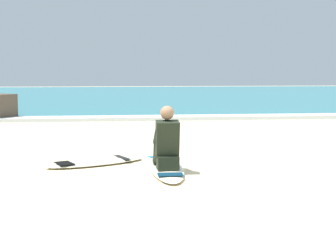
# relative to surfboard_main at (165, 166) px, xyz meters

# --- Properties ---
(ground_plane) EXTENTS (80.00, 80.00, 0.00)m
(ground_plane) POSITION_rel_surfboard_main_xyz_m (0.35, -0.53, -0.04)
(ground_plane) COLOR beige
(sea) EXTENTS (80.00, 28.00, 0.10)m
(sea) POSITION_rel_surfboard_main_xyz_m (0.35, 21.47, 0.01)
(sea) COLOR teal
(sea) RESTS_ON ground
(breaking_foam) EXTENTS (80.00, 0.90, 0.11)m
(breaking_foam) POSITION_rel_surfboard_main_xyz_m (0.35, 7.77, 0.02)
(breaking_foam) COLOR white
(breaking_foam) RESTS_ON ground
(surfboard_main) EXTENTS (0.54, 2.47, 0.08)m
(surfboard_main) POSITION_rel_surfboard_main_xyz_m (0.00, 0.00, 0.00)
(surfboard_main) COLOR #EFE5C6
(surfboard_main) RESTS_ON ground
(surfer_seated) EXTENTS (0.38, 0.71, 0.95)m
(surfer_seated) POSITION_rel_surfboard_main_xyz_m (-0.01, -0.29, 0.40)
(surfer_seated) COLOR black
(surfer_seated) RESTS_ON surfboard_main
(surfboard_spare_near) EXTENTS (1.77, 1.20, 0.08)m
(surfboard_spare_near) POSITION_rel_surfboard_main_xyz_m (-1.10, 0.48, 0.00)
(surfboard_spare_near) COLOR #EFE5C6
(surfboard_spare_near) RESTS_ON ground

